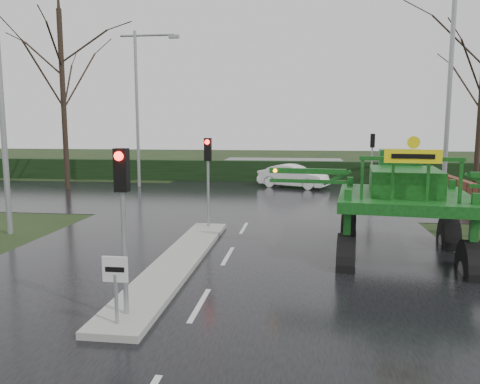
# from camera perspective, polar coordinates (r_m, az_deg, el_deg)

# --- Properties ---
(ground) EXTENTS (140.00, 140.00, 0.00)m
(ground) POSITION_cam_1_polar(r_m,az_deg,el_deg) (10.71, -4.93, -13.65)
(ground) COLOR black
(ground) RESTS_ON ground
(road_main) EXTENTS (14.00, 80.00, 0.02)m
(road_main) POSITION_cam_1_polar(r_m,az_deg,el_deg) (20.22, 1.17, -3.27)
(road_main) COLOR black
(road_main) RESTS_ON ground
(road_cross) EXTENTS (80.00, 12.00, 0.02)m
(road_cross) POSITION_cam_1_polar(r_m,az_deg,el_deg) (26.11, 2.63, -0.72)
(road_cross) COLOR black
(road_cross) RESTS_ON ground
(median_island) EXTENTS (1.20, 10.00, 0.16)m
(median_island) POSITION_cam_1_polar(r_m,az_deg,el_deg) (13.74, -7.58, -8.41)
(median_island) COLOR gray
(median_island) RESTS_ON ground
(hedge_row) EXTENTS (44.00, 0.90, 1.50)m
(hedge_row) POSITION_cam_1_polar(r_m,az_deg,el_deg) (33.94, 3.79, 2.54)
(hedge_row) COLOR black
(hedge_row) RESTS_ON ground
(brick_wall) EXTENTS (0.40, 20.00, 1.20)m
(brick_wall) POSITION_cam_1_polar(r_m,az_deg,el_deg) (27.23, 25.22, 0.15)
(brick_wall) COLOR #592D1E
(brick_wall) RESTS_ON ground
(keep_left_sign) EXTENTS (0.50, 0.07, 1.35)m
(keep_left_sign) POSITION_cam_1_polar(r_m,az_deg,el_deg) (9.38, -14.94, -10.21)
(keep_left_sign) COLOR gray
(keep_left_sign) RESTS_ON ground
(traffic_signal_near) EXTENTS (0.26, 0.33, 3.52)m
(traffic_signal_near) POSITION_cam_1_polar(r_m,az_deg,el_deg) (9.48, -14.14, -0.47)
(traffic_signal_near) COLOR gray
(traffic_signal_near) RESTS_ON ground
(traffic_signal_mid) EXTENTS (0.26, 0.33, 3.52)m
(traffic_signal_mid) POSITION_cam_1_polar(r_m,az_deg,el_deg) (17.61, -3.93, 3.54)
(traffic_signal_mid) COLOR gray
(traffic_signal_mid) RESTS_ON ground
(traffic_signal_far) EXTENTS (0.26, 0.33, 3.52)m
(traffic_signal_far) POSITION_cam_1_polar(r_m,az_deg,el_deg) (30.07, 15.82, 5.08)
(traffic_signal_far) COLOR gray
(traffic_signal_far) RESTS_ON ground
(street_light_left_near) EXTENTS (3.85, 0.30, 10.00)m
(street_light_left_near) POSITION_cam_1_polar(r_m,az_deg,el_deg) (18.95, -26.53, 13.35)
(street_light_left_near) COLOR gray
(street_light_left_near) RESTS_ON ground
(street_light_right) EXTENTS (3.85, 0.30, 10.00)m
(street_light_right) POSITION_cam_1_polar(r_m,az_deg,el_deg) (22.63, 23.47, 12.51)
(street_light_right) COLOR gray
(street_light_right) RESTS_ON ground
(street_light_left_far) EXTENTS (3.85, 0.30, 10.00)m
(street_light_left_far) POSITION_cam_1_polar(r_m,az_deg,el_deg) (31.54, -11.96, 11.51)
(street_light_left_far) COLOR gray
(street_light_left_far) RESTS_ON ground
(tree_left_far) EXTENTS (7.70, 7.70, 13.26)m
(tree_left_far) POSITION_cam_1_polar(r_m,az_deg,el_deg) (31.53, -20.88, 13.28)
(tree_left_far) COLOR black
(tree_left_far) RESTS_ON ground
(crop_sprayer) EXTENTS (8.21, 5.54, 4.61)m
(crop_sprayer) POSITION_cam_1_polar(r_m,az_deg,el_deg) (13.68, 13.07, 0.36)
(crop_sprayer) COLOR black
(crop_sprayer) RESTS_ON ground
(white_sedan) EXTENTS (4.79, 3.11, 1.49)m
(white_sedan) POSITION_cam_1_polar(r_m,az_deg,el_deg) (30.59, 6.50, 0.50)
(white_sedan) COLOR white
(white_sedan) RESTS_ON ground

